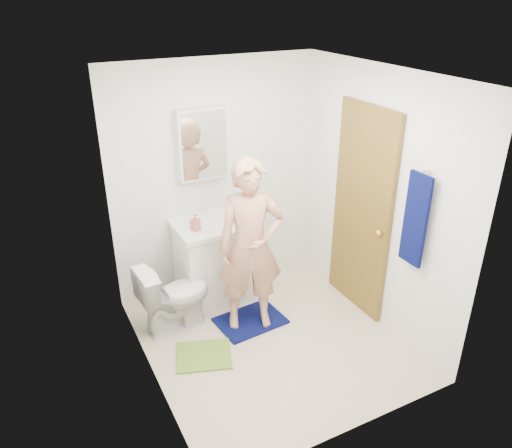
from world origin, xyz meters
The scene contains 22 objects.
floor centered at (0.00, 0.00, -0.01)m, with size 2.20×2.40×0.02m, color beige.
ceiling centered at (0.00, 0.00, 2.41)m, with size 2.20×2.40×0.02m, color white.
wall_back centered at (0.00, 1.21, 1.20)m, with size 2.20×0.02×2.40m, color white.
wall_front centered at (0.00, -1.21, 1.20)m, with size 2.20×0.02×2.40m, color white.
wall_left centered at (-1.11, 0.00, 1.20)m, with size 0.02×2.40×2.40m, color white.
wall_right centered at (1.11, 0.00, 1.20)m, with size 0.02×2.40×2.40m, color white.
vanity_cabinet centered at (-0.15, 0.91, 0.40)m, with size 0.75×0.55×0.80m, color white.
countertop centered at (-0.15, 0.91, 0.83)m, with size 0.79×0.59×0.05m, color white.
sink_basin centered at (-0.15, 0.91, 0.84)m, with size 0.40×0.40×0.03m, color white.
faucet centered at (-0.15, 1.09, 0.91)m, with size 0.03×0.03×0.12m, color silver.
medicine_cabinet centered at (-0.15, 1.14, 1.60)m, with size 0.50×0.12×0.70m, color white.
mirror_panel centered at (-0.15, 1.08, 1.60)m, with size 0.46×0.01×0.66m, color white.
door centered at (1.07, 0.15, 1.02)m, with size 0.05×0.80×2.05m, color olive.
door_knob centered at (1.03, -0.17, 0.95)m, with size 0.07×0.07×0.07m, color gold.
towel centered at (1.03, -0.57, 1.25)m, with size 0.03×0.24×0.80m, color #070D48.
towel_hook centered at (1.07, -0.57, 1.67)m, with size 0.02×0.02×0.06m, color silver.
toilet centered at (-0.71, 0.59, 0.34)m, with size 0.38×0.67×0.69m, color white.
bath_mat centered at (-0.05, 0.32, 0.01)m, with size 0.64×0.45×0.02m, color #070D48.
green_rug centered at (-0.64, 0.05, 0.01)m, with size 0.48×0.41×0.02m, color olive.
soap_dispenser centered at (-0.38, 0.84, 0.93)m, with size 0.08×0.08×0.17m, color #BF6559.
toothbrush_cup centered at (0.15, 0.98, 0.90)m, with size 0.12×0.12×0.09m, color #7A3F8B.
man centered at (-0.06, 0.29, 0.85)m, with size 0.61×0.40×1.66m, color tan.
Camera 1 is at (-1.82, -3.26, 3.00)m, focal length 35.00 mm.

